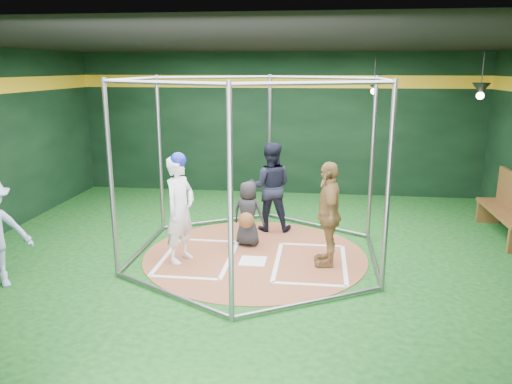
# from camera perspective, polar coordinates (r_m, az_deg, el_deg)

# --- Properties ---
(room_shell) EXTENTS (10.10, 9.10, 3.53)m
(room_shell) POSITION_cam_1_polar(r_m,az_deg,el_deg) (8.16, -0.08, 4.30)
(room_shell) COLOR #0D3B10
(room_shell) RESTS_ON ground
(clay_disc) EXTENTS (3.80, 3.80, 0.01)m
(clay_disc) POSITION_cam_1_polar(r_m,az_deg,el_deg) (8.62, -0.09, -7.23)
(clay_disc) COLOR brown
(clay_disc) RESTS_ON ground
(home_plate) EXTENTS (0.43, 0.43, 0.01)m
(home_plate) POSITION_cam_1_polar(r_m,az_deg,el_deg) (8.34, -0.35, -7.89)
(home_plate) COLOR white
(home_plate) RESTS_ON clay_disc
(batter_box_left) EXTENTS (1.17, 1.77, 0.01)m
(batter_box_left) POSITION_cam_1_polar(r_m,az_deg,el_deg) (8.56, -6.68, -7.42)
(batter_box_left) COLOR white
(batter_box_left) RESTS_ON clay_disc
(batter_box_right) EXTENTS (1.17, 1.77, 0.01)m
(batter_box_right) POSITION_cam_1_polar(r_m,az_deg,el_deg) (8.33, 6.25, -8.04)
(batter_box_right) COLOR white
(batter_box_right) RESTS_ON clay_disc
(batting_cage) EXTENTS (4.05, 4.67, 3.00)m
(batting_cage) POSITION_cam_1_polar(r_m,az_deg,el_deg) (8.20, -0.09, 2.54)
(batting_cage) COLOR gray
(batting_cage) RESTS_ON ground
(pendant_lamp_near) EXTENTS (0.34, 0.34, 0.90)m
(pendant_lamp_near) POSITION_cam_1_polar(r_m,az_deg,el_deg) (11.63, 13.35, 11.74)
(pendant_lamp_near) COLOR black
(pendant_lamp_near) RESTS_ON room_shell
(pendant_lamp_far) EXTENTS (0.34, 0.34, 0.90)m
(pendant_lamp_far) POSITION_cam_1_polar(r_m,az_deg,el_deg) (10.41, 24.31, 10.66)
(pendant_lamp_far) COLOR black
(pendant_lamp_far) RESTS_ON room_shell
(batter_figure) EXTENTS (0.62, 0.75, 1.82)m
(batter_figure) POSITION_cam_1_polar(r_m,az_deg,el_deg) (8.20, -8.69, -1.81)
(batter_figure) COLOR white
(batter_figure) RESTS_ON clay_disc
(visitor_leopard) EXTENTS (0.47, 1.02, 1.70)m
(visitor_leopard) POSITION_cam_1_polar(r_m,az_deg,el_deg) (8.06, 8.27, -2.49)
(visitor_leopard) COLOR tan
(visitor_leopard) RESTS_ON clay_disc
(catcher_figure) EXTENTS (0.65, 0.64, 1.18)m
(catcher_figure) POSITION_cam_1_polar(r_m,az_deg,el_deg) (8.90, -0.92, -2.52)
(catcher_figure) COLOR black
(catcher_figure) RESTS_ON clay_disc
(umpire) EXTENTS (0.87, 0.70, 1.74)m
(umpire) POSITION_cam_1_polar(r_m,az_deg,el_deg) (9.70, 1.64, 0.60)
(umpire) COLOR black
(umpire) RESTS_ON clay_disc
(dugout_bench) EXTENTS (0.47, 2.03, 1.19)m
(dugout_bench) POSITION_cam_1_polar(r_m,az_deg,el_deg) (10.52, 27.12, -1.45)
(dugout_bench) COLOR brown
(dugout_bench) RESTS_ON ground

